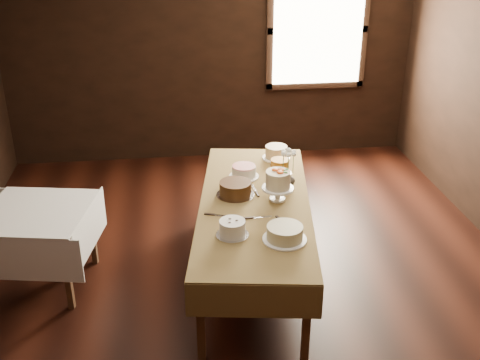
% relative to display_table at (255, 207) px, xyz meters
% --- Properties ---
extents(floor, '(5.00, 6.00, 0.01)m').
position_rel_display_table_xyz_m(floor, '(-0.13, -0.25, -0.67)').
color(floor, black).
rests_on(floor, ground).
extents(wall_back, '(5.00, 0.02, 2.80)m').
position_rel_display_table_xyz_m(wall_back, '(-0.13, 2.75, 0.73)').
color(wall_back, black).
rests_on(wall_back, ground).
extents(window, '(1.10, 0.05, 1.30)m').
position_rel_display_table_xyz_m(window, '(1.17, 2.69, 0.93)').
color(window, '#FFEABF').
rests_on(window, wall_back).
extents(display_table, '(1.25, 2.43, 0.72)m').
position_rel_display_table_xyz_m(display_table, '(0.00, 0.00, 0.00)').
color(display_table, '#422715').
rests_on(display_table, ground).
extents(side_table, '(0.98, 0.98, 0.71)m').
position_rel_display_table_xyz_m(side_table, '(-1.80, 0.09, -0.04)').
color(side_table, '#422715').
rests_on(side_table, ground).
extents(cake_speckled, '(0.29, 0.29, 0.13)m').
position_rel_display_table_xyz_m(cake_speckled, '(0.34, 0.88, 0.11)').
color(cake_speckled, white).
rests_on(cake_speckled, display_table).
extents(cake_lattice, '(0.31, 0.31, 0.10)m').
position_rel_display_table_xyz_m(cake_lattice, '(-0.03, 0.49, 0.10)').
color(cake_lattice, white).
rests_on(cake_lattice, display_table).
extents(cake_caramel, '(0.22, 0.22, 0.14)m').
position_rel_display_table_xyz_m(cake_caramel, '(0.31, 0.52, 0.12)').
color(cake_caramel, white).
rests_on(cake_caramel, display_table).
extents(cake_chocolate, '(0.34, 0.34, 0.13)m').
position_rel_display_table_xyz_m(cake_chocolate, '(-0.15, 0.13, 0.11)').
color(cake_chocolate, silver).
rests_on(cake_chocolate, display_table).
extents(cake_flowers, '(0.27, 0.27, 0.27)m').
position_rel_display_table_xyz_m(cake_flowers, '(0.19, 0.01, 0.17)').
color(cake_flowers, white).
rests_on(cake_flowers, display_table).
extents(cake_swirl, '(0.25, 0.25, 0.13)m').
position_rel_display_table_xyz_m(cake_swirl, '(-0.25, -0.53, 0.11)').
color(cake_swirl, silver).
rests_on(cake_swirl, display_table).
extents(cake_cream, '(0.33, 0.33, 0.11)m').
position_rel_display_table_xyz_m(cake_cream, '(0.13, -0.63, 0.11)').
color(cake_cream, white).
rests_on(cake_cream, display_table).
extents(cake_server_a, '(0.24, 0.04, 0.01)m').
position_rel_display_table_xyz_m(cake_server_a, '(0.02, -0.28, 0.06)').
color(cake_server_a, silver).
rests_on(cake_server_a, display_table).
extents(cake_server_b, '(0.11, 0.23, 0.01)m').
position_rel_display_table_xyz_m(cake_server_b, '(0.19, -0.44, 0.06)').
color(cake_server_b, silver).
rests_on(cake_server_b, display_table).
extents(cake_server_c, '(0.05, 0.24, 0.01)m').
position_rel_display_table_xyz_m(cake_server_c, '(0.03, 0.25, 0.06)').
color(cake_server_c, silver).
rests_on(cake_server_c, display_table).
extents(cake_server_d, '(0.23, 0.11, 0.01)m').
position_rel_display_table_xyz_m(cake_server_d, '(0.28, 0.25, 0.06)').
color(cake_server_d, silver).
rests_on(cake_server_d, display_table).
extents(cake_server_e, '(0.24, 0.10, 0.01)m').
position_rel_display_table_xyz_m(cake_server_e, '(-0.28, -0.22, 0.06)').
color(cake_server_e, silver).
rests_on(cake_server_e, display_table).
extents(flower_vase, '(0.18, 0.18, 0.14)m').
position_rel_display_table_xyz_m(flower_vase, '(0.33, 0.26, 0.12)').
color(flower_vase, '#2D2823').
rests_on(flower_vase, display_table).
extents(flower_bouquet, '(0.14, 0.14, 0.20)m').
position_rel_display_table_xyz_m(flower_bouquet, '(0.33, 0.26, 0.31)').
color(flower_bouquet, white).
rests_on(flower_bouquet, flower_vase).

